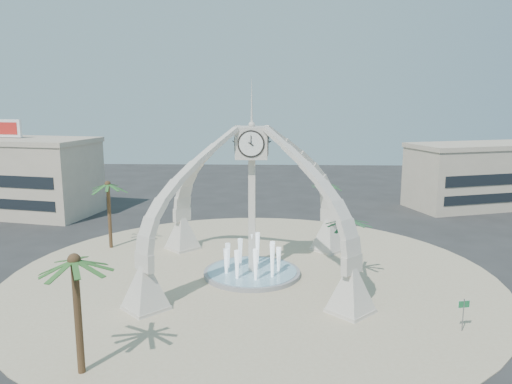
{
  "coord_description": "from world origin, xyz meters",
  "views": [
    {
      "loc": [
        1.78,
        -39.36,
        14.5
      ],
      "look_at": [
        0.26,
        2.0,
        6.69
      ],
      "focal_mm": 35.0,
      "sensor_mm": 36.0,
      "label": 1
    }
  ],
  "objects_px": {
    "palm_west": "(108,185)",
    "palm_south": "(74,262)",
    "fountain": "(252,272)",
    "street_sign": "(464,308)",
    "palm_north": "(327,184)",
    "clock_tower": "(252,199)",
    "palm_east": "(347,220)"
  },
  "relations": [
    {
      "from": "palm_west",
      "to": "palm_south",
      "type": "bearing_deg",
      "value": -75.68
    },
    {
      "from": "clock_tower",
      "to": "palm_east",
      "type": "relative_size",
      "value": 3.03
    },
    {
      "from": "palm_east",
      "to": "palm_south",
      "type": "height_order",
      "value": "palm_south"
    },
    {
      "from": "palm_west",
      "to": "palm_south",
      "type": "height_order",
      "value": "palm_south"
    },
    {
      "from": "palm_north",
      "to": "palm_south",
      "type": "xyz_separation_m",
      "value": [
        -15.92,
        -29.38,
        0.86
      ]
    },
    {
      "from": "clock_tower",
      "to": "palm_south",
      "type": "height_order",
      "value": "clock_tower"
    },
    {
      "from": "clock_tower",
      "to": "street_sign",
      "type": "relative_size",
      "value": 8.14
    },
    {
      "from": "fountain",
      "to": "street_sign",
      "type": "xyz_separation_m",
      "value": [
        13.68,
        -9.66,
        1.29
      ]
    },
    {
      "from": "fountain",
      "to": "palm_south",
      "type": "distance_m",
      "value": 18.45
    },
    {
      "from": "palm_west",
      "to": "street_sign",
      "type": "distance_m",
      "value": 32.91
    },
    {
      "from": "palm_south",
      "to": "palm_east",
      "type": "bearing_deg",
      "value": 41.13
    },
    {
      "from": "fountain",
      "to": "palm_east",
      "type": "distance_m",
      "value": 9.06
    },
    {
      "from": "palm_west",
      "to": "palm_south",
      "type": "xyz_separation_m",
      "value": [
        5.74,
        -22.48,
        -0.03
      ]
    },
    {
      "from": "palm_north",
      "to": "palm_south",
      "type": "height_order",
      "value": "palm_south"
    },
    {
      "from": "palm_west",
      "to": "palm_north",
      "type": "xyz_separation_m",
      "value": [
        21.66,
        6.91,
        -0.9
      ]
    },
    {
      "from": "palm_west",
      "to": "palm_north",
      "type": "distance_m",
      "value": 22.75
    },
    {
      "from": "palm_south",
      "to": "street_sign",
      "type": "distance_m",
      "value": 23.3
    },
    {
      "from": "clock_tower",
      "to": "palm_north",
      "type": "height_order",
      "value": "clock_tower"
    },
    {
      "from": "palm_west",
      "to": "clock_tower",
      "type": "bearing_deg",
      "value": -26.9
    },
    {
      "from": "clock_tower",
      "to": "palm_west",
      "type": "distance_m",
      "value": 15.91
    },
    {
      "from": "palm_east",
      "to": "palm_north",
      "type": "xyz_separation_m",
      "value": [
        -0.04,
        15.45,
        0.23
      ]
    },
    {
      "from": "palm_south",
      "to": "fountain",
      "type": "bearing_deg",
      "value": 61.07
    },
    {
      "from": "clock_tower",
      "to": "palm_west",
      "type": "height_order",
      "value": "clock_tower"
    },
    {
      "from": "palm_north",
      "to": "street_sign",
      "type": "height_order",
      "value": "palm_north"
    },
    {
      "from": "palm_west",
      "to": "palm_south",
      "type": "distance_m",
      "value": 23.2
    },
    {
      "from": "clock_tower",
      "to": "palm_west",
      "type": "xyz_separation_m",
      "value": [
        -14.18,
        7.2,
        -0.21
      ]
    },
    {
      "from": "clock_tower",
      "to": "street_sign",
      "type": "bearing_deg",
      "value": -35.22
    },
    {
      "from": "clock_tower",
      "to": "fountain",
      "type": "height_order",
      "value": "clock_tower"
    },
    {
      "from": "fountain",
      "to": "street_sign",
      "type": "distance_m",
      "value": 16.8
    },
    {
      "from": "clock_tower",
      "to": "fountain",
      "type": "relative_size",
      "value": 2.24
    },
    {
      "from": "fountain",
      "to": "palm_west",
      "type": "distance_m",
      "value": 17.0
    },
    {
      "from": "palm_west",
      "to": "street_sign",
      "type": "bearing_deg",
      "value": -31.17
    }
  ]
}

